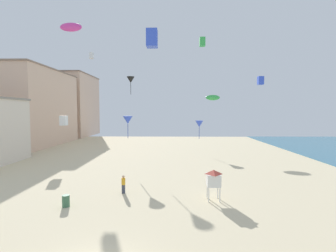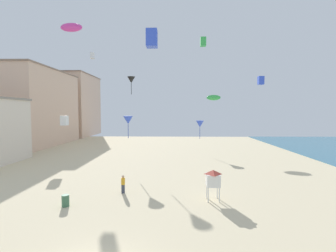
# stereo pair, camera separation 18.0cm
# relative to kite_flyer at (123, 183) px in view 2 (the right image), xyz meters

# --- Properties ---
(boardwalk_hotel_mid) EXTENTS (13.37, 21.51, 16.54)m
(boardwalk_hotel_mid) POSITION_rel_kite_flyer_xyz_m (-27.39, 30.84, 7.36)
(boardwalk_hotel_mid) COLOR beige
(boardwalk_hotel_mid) RESTS_ON ground
(boardwalk_hotel_far) EXTENTS (13.58, 17.32, 18.59)m
(boardwalk_hotel_far) POSITION_rel_kite_flyer_xyz_m (-27.39, 51.71, 8.38)
(boardwalk_hotel_far) COLOR beige
(boardwalk_hotel_far) RESTS_ON ground
(kite_flyer) EXTENTS (0.34, 0.34, 1.64)m
(kite_flyer) POSITION_rel_kite_flyer_xyz_m (0.00, 0.00, 0.00)
(kite_flyer) COLOR #383D4C
(kite_flyer) RESTS_ON ground
(lifeguard_stand) EXTENTS (1.10, 1.10, 2.55)m
(lifeguard_stand) POSITION_rel_kite_flyer_xyz_m (7.83, -1.47, 0.92)
(lifeguard_stand) COLOR white
(lifeguard_stand) RESTS_ON ground
(beach_trash_bin) EXTENTS (0.56, 0.56, 0.90)m
(beach_trash_bin) POSITION_rel_kite_flyer_xyz_m (-3.85, -3.08, -0.47)
(beach_trash_bin) COLOR #3D6B4C
(beach_trash_bin) RESTS_ON ground
(kite_black_delta) EXTENTS (1.29, 1.29, 2.93)m
(kite_black_delta) POSITION_rel_kite_flyer_xyz_m (-2.59, 18.87, 11.74)
(kite_black_delta) COLOR black
(kite_blue_box) EXTENTS (1.08, 1.08, 1.69)m
(kite_blue_box) POSITION_rel_kite_flyer_xyz_m (2.40, 2.66, 13.59)
(kite_blue_box) COLOR blue
(kite_magenta_parafoil) EXTENTS (2.67, 0.74, 1.04)m
(kite_magenta_parafoil) POSITION_rel_kite_flyer_xyz_m (-7.90, 8.19, 16.66)
(kite_magenta_parafoil) COLOR #DB3D9E
(kite_blue_delta) EXTENTS (1.42, 1.42, 3.24)m
(kite_blue_delta) POSITION_rel_kite_flyer_xyz_m (9.11, 20.89, 4.28)
(kite_blue_delta) COLOR blue
(kite_blue_delta_2) EXTENTS (1.29, 1.29, 2.92)m
(kite_blue_delta_2) POSITION_rel_kite_flyer_xyz_m (-1.45, 10.00, 5.35)
(kite_blue_delta_2) COLOR blue
(kite_white_box) EXTENTS (0.91, 0.91, 1.42)m
(kite_white_box) POSITION_rel_kite_flyer_xyz_m (-11.76, 13.95, 5.12)
(kite_white_box) COLOR white
(kite_green_parafoil) EXTENTS (2.75, 0.77, 1.07)m
(kite_green_parafoil) POSITION_rel_kite_flyer_xyz_m (12.39, 26.50, 9.23)
(kite_green_parafoil) COLOR green
(kite_green_box) EXTENTS (1.10, 1.10, 1.72)m
(kite_green_box) POSITION_rel_kite_flyer_xyz_m (10.31, 27.28, 20.32)
(kite_green_box) COLOR green
(kite_blue_box_2) EXTENTS (0.59, 0.59, 0.93)m
(kite_blue_box_2) POSITION_rel_kite_flyer_xyz_m (14.37, 6.36, 9.96)
(kite_blue_box_2) COLOR blue
(kite_white_box_2) EXTENTS (0.73, 0.73, 1.15)m
(kite_white_box_2) POSITION_rel_kite_flyer_xyz_m (-11.52, 26.06, 17.42)
(kite_white_box_2) COLOR white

